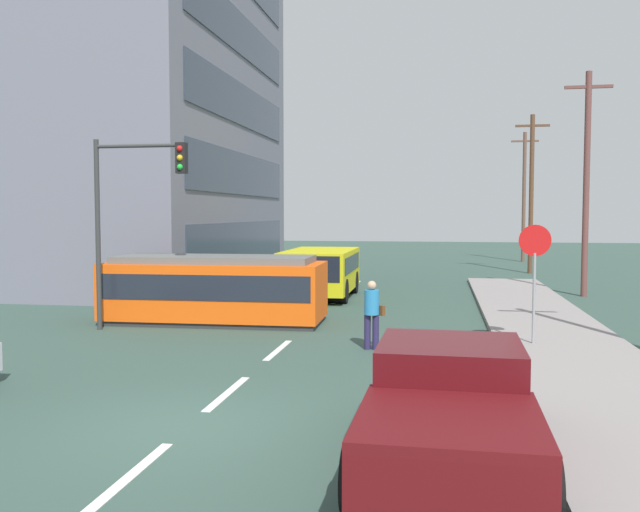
{
  "coord_description": "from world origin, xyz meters",
  "views": [
    {
      "loc": [
        3.78,
        -9.81,
        3.29
      ],
      "look_at": [
        0.67,
        8.03,
        2.16
      ],
      "focal_mm": 38.27,
      "sensor_mm": 36.0,
      "label": 1
    }
  ],
  "objects": [
    {
      "name": "pickup_truck_parked",
      "position": [
        3.94,
        -1.01,
        0.8
      ],
      "size": [
        2.35,
        5.04,
        1.55
      ],
      "color": "#530E11",
      "rests_on": "ground"
    },
    {
      "name": "utility_pole_distant",
      "position": [
        9.43,
        38.09,
        4.55
      ],
      "size": [
        1.8,
        0.24,
        8.74
      ],
      "color": "brown",
      "rests_on": "ground"
    },
    {
      "name": "stop_sign",
      "position": [
        6.07,
        7.21,
        2.19
      ],
      "size": [
        0.76,
        0.07,
        2.88
      ],
      "color": "gray",
      "rests_on": "sidewalk_curb_right"
    },
    {
      "name": "corner_building",
      "position": [
        -13.25,
        21.11,
        8.0
      ],
      "size": [
        15.97,
        17.31,
        16.0
      ],
      "color": "slate",
      "rests_on": "ground"
    },
    {
      "name": "lane_stripe_0",
      "position": [
        0.0,
        -2.0,
        0.01
      ],
      "size": [
        0.16,
        2.4,
        0.01
      ],
      "primitive_type": "cube",
      "color": "silver",
      "rests_on": "ground"
    },
    {
      "name": "pedestrian_crossing",
      "position": [
        2.21,
        6.49,
        0.94
      ],
      "size": [
        0.51,
        0.36,
        1.67
      ],
      "color": "#282148",
      "rests_on": "ground"
    },
    {
      "name": "utility_pole_far",
      "position": [
        8.73,
        28.86,
        4.5
      ],
      "size": [
        1.8,
        0.24,
        8.63
      ],
      "color": "brown",
      "rests_on": "ground"
    },
    {
      "name": "lane_stripe_4",
      "position": [
        0.0,
        21.78,
        0.01
      ],
      "size": [
        0.16,
        2.4,
        0.01
      ],
      "primitive_type": "cube",
      "color": "silver",
      "rests_on": "ground"
    },
    {
      "name": "city_bus",
      "position": [
        -0.77,
        16.32,
        1.06
      ],
      "size": [
        2.58,
        5.18,
        1.86
      ],
      "color": "gold",
      "rests_on": "ground"
    },
    {
      "name": "sidewalk_curb_right",
      "position": [
        6.8,
        6.0,
        0.07
      ],
      "size": [
        3.2,
        36.0,
        0.14
      ],
      "primitive_type": "cube",
      "color": "gray",
      "rests_on": "ground"
    },
    {
      "name": "lane_stripe_2",
      "position": [
        0.0,
        6.0,
        0.01
      ],
      "size": [
        0.16,
        2.4,
        0.01
      ],
      "primitive_type": "cube",
      "color": "silver",
      "rests_on": "ground"
    },
    {
      "name": "lane_stripe_1",
      "position": [
        0.0,
        2.0,
        0.01
      ],
      "size": [
        0.16,
        2.4,
        0.01
      ],
      "primitive_type": "cube",
      "color": "silver",
      "rests_on": "ground"
    },
    {
      "name": "lane_stripe_3",
      "position": [
        0.0,
        15.78,
        0.01
      ],
      "size": [
        0.16,
        2.4,
        0.01
      ],
      "primitive_type": "cube",
      "color": "silver",
      "rests_on": "ground"
    },
    {
      "name": "traffic_light_mast",
      "position": [
        -4.64,
        7.97,
        3.72
      ],
      "size": [
        2.72,
        0.33,
        5.35
      ],
      "color": "#333333",
      "rests_on": "ground"
    },
    {
      "name": "streetcar_tram",
      "position": [
        -2.85,
        9.78,
        1.04
      ],
      "size": [
        6.57,
        2.69,
        2.01
      ],
      "color": "#F0530F",
      "rests_on": "ground"
    },
    {
      "name": "ground_plane",
      "position": [
        0.0,
        10.0,
        0.0
      ],
      "size": [
        120.0,
        120.0,
        0.0
      ],
      "primitive_type": "plane",
      "color": "#334C43"
    },
    {
      "name": "utility_pole_mid",
      "position": [
        9.47,
        18.42,
        4.59
      ],
      "size": [
        1.8,
        0.24,
        8.8
      ],
      "color": "brown",
      "rests_on": "ground"
    }
  ]
}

